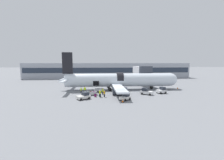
# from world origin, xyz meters

# --- Properties ---
(ground_plane) EXTENTS (500.00, 500.00, 0.00)m
(ground_plane) POSITION_xyz_m (0.00, 0.00, 0.00)
(ground_plane) COLOR slate
(terminal_strip) EXTENTS (87.73, 9.35, 8.09)m
(terminal_strip) POSITION_xyz_m (0.00, 43.62, 4.05)
(terminal_strip) COLOR #9EA3AD
(terminal_strip) RESTS_ON ground_plane
(jet_bridge_stub) EXTENTS (4.09, 12.96, 7.14)m
(jet_bridge_stub) POSITION_xyz_m (10.21, 14.51, 5.23)
(jet_bridge_stub) COLOR #4C4C51
(jet_bridge_stub) RESTS_ON ground_plane
(airplane) EXTENTS (36.97, 30.10, 11.30)m
(airplane) POSITION_xyz_m (0.77, 7.05, 2.89)
(airplane) COLOR silver
(airplane) RESTS_ON ground_plane
(baggage_tug_lead) EXTENTS (3.27, 2.93, 1.70)m
(baggage_tug_lead) POSITION_xyz_m (7.07, -1.04, 0.72)
(baggage_tug_lead) COLOR white
(baggage_tug_lead) RESTS_ON ground_plane
(baggage_tug_mid) EXTENTS (2.79, 2.66, 1.51)m
(baggage_tug_mid) POSITION_xyz_m (0.64, -6.25, 0.64)
(baggage_tug_mid) COLOR silver
(baggage_tug_mid) RESTS_ON ground_plane
(baggage_tug_rear) EXTENTS (3.39, 3.01, 1.57)m
(baggage_tug_rear) POSITION_xyz_m (-8.56, -4.65, 0.68)
(baggage_tug_rear) COLOR silver
(baggage_tug_rear) RESTS_ON ground_plane
(baggage_tug_spare) EXTENTS (2.75, 2.43, 1.74)m
(baggage_tug_spare) POSITION_xyz_m (11.76, 0.25, 0.73)
(baggage_tug_spare) COLOR white
(baggage_tug_spare) RESTS_ON ground_plane
(baggage_cart_loading) EXTENTS (4.18, 2.23, 0.92)m
(baggage_cart_loading) POSITION_xyz_m (-7.34, -0.36, 0.48)
(baggage_cart_loading) COLOR #B7BABF
(baggage_cart_loading) RESTS_ON ground_plane
(baggage_cart_queued) EXTENTS (3.71, 2.10, 1.02)m
(baggage_cart_queued) POSITION_xyz_m (-5.03, 3.26, 0.51)
(baggage_cart_queued) COLOR #999BA0
(baggage_cart_queued) RESTS_ON ground_plane
(ground_crew_loader_a) EXTENTS (0.63, 0.43, 1.83)m
(ground_crew_loader_a) POSITION_xyz_m (-9.00, 2.06, 0.96)
(ground_crew_loader_a) COLOR #1E2338
(ground_crew_loader_a) RESTS_ON ground_plane
(ground_crew_loader_b) EXTENTS (0.45, 0.57, 1.62)m
(ground_crew_loader_b) POSITION_xyz_m (-3.87, -2.87, 0.85)
(ground_crew_loader_b) COLOR black
(ground_crew_loader_b) RESTS_ON ground_plane
(ground_crew_driver) EXTENTS (0.53, 0.59, 1.75)m
(ground_crew_driver) POSITION_xyz_m (-4.21, -0.29, 0.92)
(ground_crew_driver) COLOR #2D2D33
(ground_crew_driver) RESTS_ON ground_plane
(ground_crew_supervisor) EXTENTS (0.58, 0.58, 1.80)m
(ground_crew_supervisor) POSITION_xyz_m (-4.90, -3.01, 0.94)
(ground_crew_supervisor) COLOR black
(ground_crew_supervisor) RESTS_ON ground_plane
(ground_crew_helper) EXTENTS (0.38, 0.55, 1.58)m
(ground_crew_helper) POSITION_xyz_m (-10.00, 2.26, 0.83)
(ground_crew_helper) COLOR black
(ground_crew_helper) RESTS_ON ground_plane
(suitcase_on_tarmac_upright) EXTENTS (0.52, 0.30, 0.82)m
(suitcase_on_tarmac_upright) POSITION_xyz_m (-6.02, -2.64, 0.35)
(suitcase_on_tarmac_upright) COLOR #721951
(suitcase_on_tarmac_upright) RESTS_ON ground_plane
(suitcase_on_tarmac_spare) EXTENTS (0.50, 0.28, 0.63)m
(suitcase_on_tarmac_spare) POSITION_xyz_m (-4.93, -2.09, 0.26)
(suitcase_on_tarmac_spare) COLOR #14472D
(suitcase_on_tarmac_spare) RESTS_ON ground_plane
(safety_cone_nose) EXTENTS (0.44, 0.44, 0.62)m
(safety_cone_nose) POSITION_xyz_m (19.76, 6.63, 0.29)
(safety_cone_nose) COLOR black
(safety_cone_nose) RESTS_ON ground_plane
(safety_cone_engine_left) EXTENTS (0.58, 0.58, 0.63)m
(safety_cone_engine_left) POSITION_xyz_m (-0.20, -8.00, 0.29)
(safety_cone_engine_left) COLOR black
(safety_cone_engine_left) RESTS_ON ground_plane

